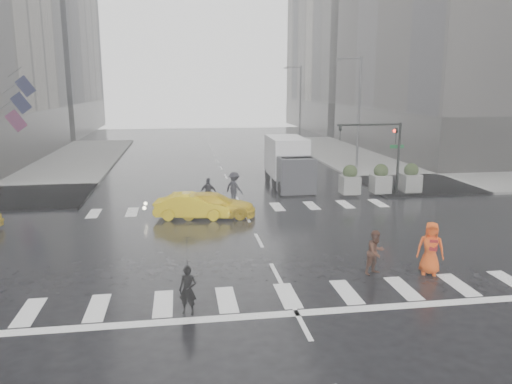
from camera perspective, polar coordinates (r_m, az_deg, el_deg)
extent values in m
plane|color=black|center=(22.17, 0.33, -5.55)|extent=(120.00, 120.00, 0.00)
cube|color=slate|center=(45.13, 21.83, 2.76)|extent=(35.00, 35.00, 0.15)
cube|color=#292825|center=(57.93, 25.43, 6.46)|extent=(26.05, 26.05, 4.40)
cube|color=gray|center=(84.14, 14.85, 19.42)|extent=(26.00, 26.00, 36.00)
cube|color=#292825|center=(83.50, 14.26, 8.63)|extent=(26.05, 26.05, 4.40)
cylinder|color=black|center=(32.10, 15.95, 3.62)|extent=(0.16, 0.16, 4.50)
cylinder|color=black|center=(31.09, 12.80, 7.52)|extent=(4.00, 0.12, 0.12)
imported|color=black|center=(31.83, 15.69, 6.20)|extent=(0.16, 0.20, 1.00)
imported|color=black|center=(30.52, 9.58, 6.63)|extent=(0.16, 0.20, 1.00)
sphere|color=#FF190C|center=(31.76, 15.56, 6.74)|extent=(0.20, 0.20, 0.20)
cube|color=#0C5A24|center=(32.27, 15.81, 5.02)|extent=(0.90, 0.03, 0.22)
cylinder|color=#59595B|center=(41.48, 11.66, 8.78)|extent=(0.20, 0.20, 9.00)
cylinder|color=#59595B|center=(41.17, 10.71, 14.79)|extent=(1.80, 0.12, 0.12)
cube|color=#59595B|center=(40.88, 9.47, 14.71)|extent=(0.50, 0.22, 0.15)
cylinder|color=#59595B|center=(60.62, 5.06, 9.95)|extent=(0.20, 0.20, 9.00)
cylinder|color=#59595B|center=(60.41, 4.28, 14.04)|extent=(1.80, 0.12, 0.12)
cube|color=#59595B|center=(60.21, 3.42, 13.96)|extent=(0.50, 0.22, 0.15)
cube|color=slate|center=(31.42, 10.65, 0.84)|extent=(1.10, 1.10, 1.10)
sphere|color=black|center=(31.28, 10.71, 2.28)|extent=(0.90, 0.90, 0.90)
cube|color=slate|center=(32.13, 14.02, 0.93)|extent=(1.10, 1.10, 1.10)
sphere|color=black|center=(31.99, 14.10, 2.34)|extent=(0.90, 0.90, 0.90)
cube|color=slate|center=(32.95, 17.24, 1.02)|extent=(1.10, 1.10, 1.10)
sphere|color=black|center=(32.82, 17.32, 2.39)|extent=(0.90, 0.90, 0.90)
cube|color=#B21B19|center=(39.64, -25.73, 7.34)|extent=(1.54, 0.02, 1.66)
cylinder|color=#59595B|center=(41.33, -26.86, 10.10)|extent=(2.00, 0.06, 1.43)
cube|color=#0F1237|center=(41.03, -25.28, 9.19)|extent=(1.54, 0.02, 1.66)
cylinder|color=#59595B|center=(42.76, -26.40, 11.78)|extent=(2.00, 0.06, 1.43)
cube|color=#0F1237|center=(42.45, -24.86, 10.91)|extent=(1.54, 0.02, 1.66)
imported|color=black|center=(15.28, -7.79, -11.04)|extent=(0.63, 0.51, 1.49)
imported|color=black|center=(14.84, -7.93, -6.62)|extent=(1.22, 1.23, 0.88)
imported|color=#462619|center=(18.63, 13.52, -6.72)|extent=(0.98, 0.90, 1.64)
imported|color=#E44A10|center=(19.15, 19.32, -6.08)|extent=(1.12, 0.97, 1.94)
cube|color=maroon|center=(18.95, 19.61, -5.73)|extent=(0.32, 0.27, 0.40)
imported|color=black|center=(27.86, -5.44, -0.13)|extent=(1.15, 0.96, 1.70)
imported|color=black|center=(28.77, -2.50, 0.47)|extent=(1.29, 1.33, 1.85)
imported|color=yellow|center=(25.88, -7.25, -1.58)|extent=(4.06, 1.93, 1.29)
imported|color=yellow|center=(26.01, -4.86, -1.48)|extent=(4.02, 2.19, 1.26)
cube|color=silver|center=(34.24, 3.47, 4.11)|extent=(2.31, 4.44, 2.60)
cube|color=#2E2F34|center=(31.38, 4.63, 1.94)|extent=(2.22, 1.74, 2.22)
cube|color=black|center=(31.27, 4.65, 3.15)|extent=(1.93, 0.87, 0.87)
cylinder|color=black|center=(31.13, 2.87, 0.43)|extent=(0.27, 0.87, 0.87)
cylinder|color=black|center=(31.59, 6.47, 0.54)|extent=(0.27, 0.87, 0.87)
cylinder|color=black|center=(33.17, 2.14, 1.16)|extent=(0.27, 0.87, 0.87)
cylinder|color=black|center=(33.60, 5.54, 1.26)|extent=(0.27, 0.87, 0.87)
cylinder|color=black|center=(35.78, 1.33, 1.97)|extent=(0.27, 0.87, 0.87)
cylinder|color=black|center=(36.18, 4.50, 2.05)|extent=(0.27, 0.87, 0.87)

